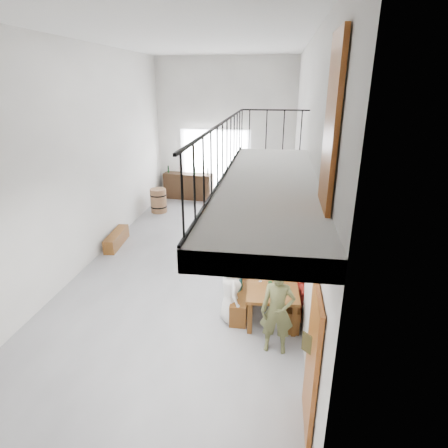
% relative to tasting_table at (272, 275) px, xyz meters
% --- Properties ---
extents(floor, '(12.00, 12.00, 0.00)m').
position_rel_tasting_table_xyz_m(floor, '(-2.11, 1.89, -0.71)').
color(floor, slate).
rests_on(floor, ground).
extents(room_walls, '(12.00, 12.00, 12.00)m').
position_rel_tasting_table_xyz_m(room_walls, '(-2.11, 1.89, 2.85)').
color(room_walls, white).
rests_on(room_walls, ground).
extents(gateway_portal, '(2.80, 0.08, 2.80)m').
position_rel_tasting_table_xyz_m(gateway_portal, '(-2.51, 7.83, 0.69)').
color(gateway_portal, white).
rests_on(gateway_portal, ground).
extents(right_wall_decor, '(0.07, 8.28, 5.07)m').
position_rel_tasting_table_xyz_m(right_wall_decor, '(0.59, 0.02, 1.04)').
color(right_wall_decor, '#8F4411').
rests_on(right_wall_decor, ground).
extents(balcony, '(1.52, 5.62, 4.00)m').
position_rel_tasting_table_xyz_m(balcony, '(-0.13, -1.24, 2.26)').
color(balcony, silver).
rests_on(balcony, ground).
extents(tasting_table, '(1.10, 2.48, 0.79)m').
position_rel_tasting_table_xyz_m(tasting_table, '(0.00, 0.00, 0.00)').
color(tasting_table, brown).
rests_on(tasting_table, ground).
extents(bench_inner, '(0.33, 2.06, 0.47)m').
position_rel_tasting_table_xyz_m(bench_inner, '(-0.62, 0.06, -0.47)').
color(bench_inner, brown).
rests_on(bench_inner, ground).
extents(bench_wall, '(0.30, 2.07, 0.47)m').
position_rel_tasting_table_xyz_m(bench_wall, '(0.46, -0.00, -0.47)').
color(bench_wall, brown).
rests_on(bench_wall, ground).
extents(tableware, '(0.55, 1.53, 0.35)m').
position_rel_tasting_table_xyz_m(tableware, '(-0.06, 0.22, 0.22)').
color(tableware, black).
rests_on(tableware, tasting_table).
extents(side_bench, '(0.42, 1.44, 0.40)m').
position_rel_tasting_table_xyz_m(side_bench, '(-4.61, 2.54, -0.51)').
color(side_bench, brown).
rests_on(side_bench, ground).
extents(oak_barrel, '(0.60, 0.60, 0.88)m').
position_rel_tasting_table_xyz_m(oak_barrel, '(-4.30, 5.68, -0.26)').
color(oak_barrel, olive).
rests_on(oak_barrel, ground).
extents(serving_counter, '(2.05, 0.77, 1.06)m').
position_rel_tasting_table_xyz_m(serving_counter, '(-3.60, 7.54, -0.18)').
color(serving_counter, '#3D2917').
rests_on(serving_counter, ground).
extents(counter_bottles, '(1.75, 0.24, 0.28)m').
position_rel_tasting_table_xyz_m(counter_bottles, '(-3.60, 7.55, 0.49)').
color(counter_bottles, black).
rests_on(counter_bottles, serving_counter).
extents(guest_left_a, '(0.63, 0.77, 1.35)m').
position_rel_tasting_table_xyz_m(guest_left_a, '(-0.79, -0.67, -0.03)').
color(guest_left_a, white).
rests_on(guest_left_a, ground).
extents(guest_left_b, '(0.40, 0.54, 1.34)m').
position_rel_tasting_table_xyz_m(guest_left_b, '(-0.70, -0.17, -0.04)').
color(guest_left_b, teal).
rests_on(guest_left_b, ground).
extents(guest_left_c, '(0.55, 0.65, 1.17)m').
position_rel_tasting_table_xyz_m(guest_left_c, '(-0.67, 0.31, -0.12)').
color(guest_left_c, white).
rests_on(guest_left_c, ground).
extents(guest_left_d, '(0.52, 0.86, 1.29)m').
position_rel_tasting_table_xyz_m(guest_left_d, '(-0.82, 0.95, -0.06)').
color(guest_left_d, teal).
rests_on(guest_left_d, ground).
extents(guest_right_a, '(0.39, 0.68, 1.09)m').
position_rel_tasting_table_xyz_m(guest_right_a, '(0.59, -0.49, -0.16)').
color(guest_right_a, '#A7251C').
rests_on(guest_right_a, ground).
extents(guest_right_b, '(0.47, 0.99, 1.02)m').
position_rel_tasting_table_xyz_m(guest_right_b, '(0.50, 0.10, -0.20)').
color(guest_right_b, black).
rests_on(guest_right_b, ground).
extents(guest_right_c, '(0.51, 0.67, 1.24)m').
position_rel_tasting_table_xyz_m(guest_right_c, '(0.63, 0.63, -0.09)').
color(guest_right_c, white).
rests_on(guest_right_c, ground).
extents(host_standing, '(0.61, 0.41, 1.64)m').
position_rel_tasting_table_xyz_m(host_standing, '(0.13, -1.48, 0.11)').
color(host_standing, brown).
rests_on(host_standing, ground).
extents(potted_plant, '(0.54, 0.51, 0.48)m').
position_rel_tasting_table_xyz_m(potted_plant, '(0.34, 2.29, -0.46)').
color(potted_plant, '#1F5424').
rests_on(potted_plant, ground).
extents(bicycle_near, '(1.55, 0.63, 0.80)m').
position_rel_tasting_table_xyz_m(bicycle_near, '(-1.78, 7.12, -0.31)').
color(bicycle_near, black).
rests_on(bicycle_near, ground).
extents(bicycle_far, '(1.56, 1.04, 0.91)m').
position_rel_tasting_table_xyz_m(bicycle_far, '(-1.78, 7.20, -0.25)').
color(bicycle_far, black).
rests_on(bicycle_far, ground).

